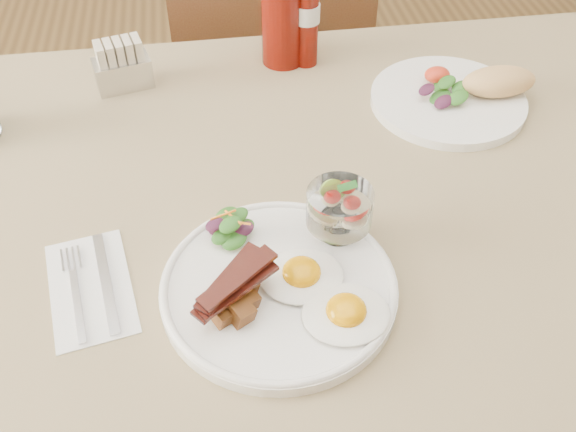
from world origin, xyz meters
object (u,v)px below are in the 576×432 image
(main_plate, at_px, (279,288))
(second_plate, at_px, (460,94))
(table, at_px, (324,234))
(fruit_cup, at_px, (339,208))
(hot_sauce_bottle, at_px, (307,23))
(sugar_caddy, at_px, (122,67))
(ketchup_bottle, at_px, (283,7))
(chair_far, at_px, (269,75))

(main_plate, bearing_deg, second_plate, 45.14)
(table, distance_m, fruit_cup, 0.18)
(table, relative_size, hot_sauce_bottle, 8.51)
(table, xyz_separation_m, main_plate, (-0.09, -0.17, 0.10))
(main_plate, xyz_separation_m, second_plate, (0.34, 0.34, 0.01))
(main_plate, relative_size, sugar_caddy, 2.80)
(main_plate, bearing_deg, fruit_cup, 39.32)
(ketchup_bottle, bearing_deg, hot_sauce_bottle, -18.20)
(ketchup_bottle, relative_size, hot_sauce_bottle, 1.39)
(table, relative_size, second_plate, 4.91)
(ketchup_bottle, distance_m, hot_sauce_bottle, 0.05)
(fruit_cup, xyz_separation_m, ketchup_bottle, (-0.01, 0.45, 0.04))
(chair_far, relative_size, fruit_cup, 11.25)
(fruit_cup, height_order, hot_sauce_bottle, hot_sauce_bottle)
(second_plate, xyz_separation_m, sugar_caddy, (-0.54, 0.13, 0.02))
(chair_far, bearing_deg, main_plate, -96.21)
(table, relative_size, sugar_caddy, 13.31)
(chair_far, bearing_deg, hot_sauce_bottle, -85.24)
(second_plate, xyz_separation_m, hot_sauce_bottle, (-0.22, 0.16, 0.06))
(second_plate, height_order, ketchup_bottle, ketchup_bottle)
(chair_far, bearing_deg, sugar_caddy, -128.46)
(fruit_cup, height_order, sugar_caddy, fruit_cup)
(fruit_cup, distance_m, second_plate, 0.38)
(ketchup_bottle, xyz_separation_m, hot_sauce_bottle, (0.04, -0.01, -0.03))
(chair_far, relative_size, main_plate, 3.32)
(sugar_caddy, bearing_deg, ketchup_bottle, -5.07)
(main_plate, bearing_deg, ketchup_bottle, 81.26)
(hot_sauce_bottle, bearing_deg, table, -94.70)
(table, distance_m, hot_sauce_bottle, 0.37)
(fruit_cup, distance_m, sugar_caddy, 0.49)
(second_plate, bearing_deg, hot_sauce_bottle, 144.67)
(hot_sauce_bottle, relative_size, sugar_caddy, 1.56)
(chair_far, height_order, ketchup_bottle, ketchup_bottle)
(table, bearing_deg, chair_far, 90.00)
(fruit_cup, bearing_deg, chair_far, 89.55)
(hot_sauce_bottle, height_order, sugar_caddy, hot_sauce_bottle)
(table, height_order, main_plate, main_plate)
(fruit_cup, relative_size, sugar_caddy, 0.83)
(hot_sauce_bottle, bearing_deg, ketchup_bottle, 161.80)
(table, xyz_separation_m, fruit_cup, (-0.01, -0.10, 0.15))
(second_plate, distance_m, sugar_caddy, 0.55)
(table, height_order, ketchup_bottle, ketchup_bottle)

